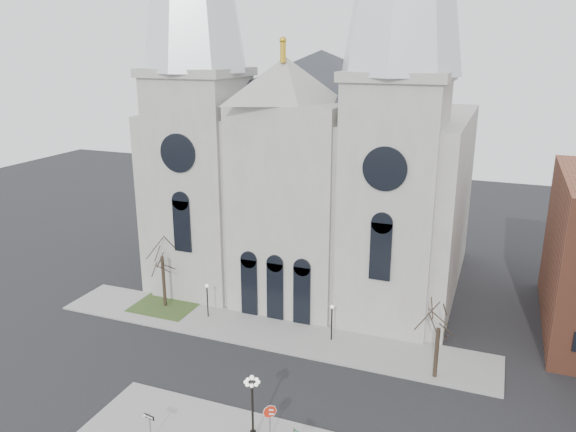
% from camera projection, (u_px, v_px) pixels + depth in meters
% --- Properties ---
extents(ground, '(160.00, 160.00, 0.00)m').
position_uv_depth(ground, '(204.00, 401.00, 40.06)').
color(ground, black).
rests_on(ground, ground).
extents(sidewalk_far, '(40.00, 6.00, 0.14)m').
position_uv_depth(sidewalk_far, '(265.00, 331.00, 49.86)').
color(sidewalk_far, gray).
rests_on(sidewalk_far, ground).
extents(grass_patch, '(6.00, 5.00, 0.18)m').
position_uv_depth(grass_patch, '(165.00, 306.00, 54.56)').
color(grass_patch, '#2B401B').
rests_on(grass_patch, ground).
extents(cathedral, '(33.00, 26.66, 54.00)m').
position_uv_depth(cathedral, '(311.00, 108.00, 55.13)').
color(cathedral, '#9F9B94').
rests_on(cathedral, ground).
extents(tree_left, '(3.20, 3.20, 7.50)m').
position_uv_depth(tree_left, '(162.00, 253.00, 52.97)').
color(tree_left, black).
rests_on(tree_left, ground).
extents(tree_right, '(3.20, 3.20, 6.00)m').
position_uv_depth(tree_right, '(439.00, 325.00, 41.60)').
color(tree_right, black).
rests_on(tree_right, ground).
extents(ped_lamp_left, '(0.32, 0.32, 3.26)m').
position_uv_depth(ped_lamp_left, '(207.00, 295.00, 51.73)').
color(ped_lamp_left, black).
rests_on(ped_lamp_left, sidewalk_far).
extents(ped_lamp_right, '(0.32, 0.32, 3.26)m').
position_uv_depth(ped_lamp_right, '(332.00, 317.00, 47.57)').
color(ped_lamp_right, black).
rests_on(ped_lamp_right, sidewalk_far).
extents(stop_sign, '(0.90, 0.32, 2.60)m').
position_uv_depth(stop_sign, '(270.00, 415.00, 35.36)').
color(stop_sign, slate).
rests_on(stop_sign, sidewalk_near).
extents(globe_lamp, '(1.34, 1.34, 4.78)m').
position_uv_depth(globe_lamp, '(252.00, 400.00, 34.93)').
color(globe_lamp, black).
rests_on(globe_lamp, sidewalk_near).
extents(one_way_sign, '(0.87, 0.20, 2.01)m').
position_uv_depth(one_way_sign, '(150.00, 422.00, 35.48)').
color(one_way_sign, slate).
rests_on(one_way_sign, sidewalk_near).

